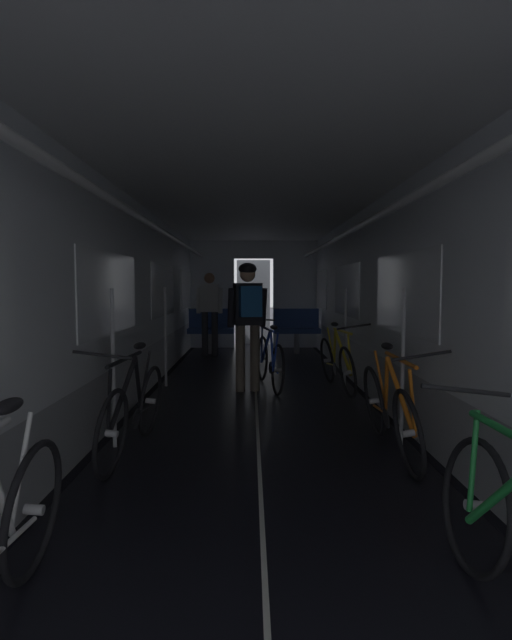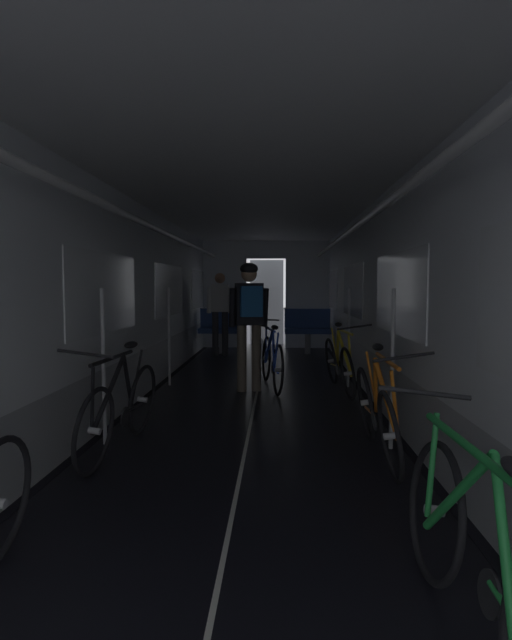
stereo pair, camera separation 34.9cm
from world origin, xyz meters
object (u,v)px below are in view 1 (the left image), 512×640
object	(u,v)px
bench_seat_far_right	(296,326)
bicycle_orange	(390,409)
person_standing_near_bench	(210,308)
bicycle_yellow	(337,362)
bicycle_blue_in_aisle	(269,360)
bicycle_black	(133,409)
person_cyclist_aisle	(248,312)
bench_seat_far_left	(211,327)

from	to	relation	value
bench_seat_far_right	bicycle_orange	size ratio (longest dim) A/B	0.58
bench_seat_far_right	person_standing_near_bench	distance (m)	1.88
bicycle_yellow	person_standing_near_bench	distance (m)	3.88
bicycle_yellow	bicycle_blue_in_aisle	bearing A→B (deg)	168.46
bicycle_blue_in_aisle	bicycle_black	bearing A→B (deg)	-115.01
bicycle_orange	person_standing_near_bench	world-z (taller)	person_standing_near_bench
bicycle_black	bicycle_yellow	xyz separation A→B (m)	(2.17, 2.50, -0.00)
bicycle_black	person_standing_near_bench	bearing A→B (deg)	88.41
bicycle_orange	person_cyclist_aisle	world-z (taller)	person_cyclist_aisle
bench_seat_far_left	bicycle_black	size ratio (longest dim) A/B	0.58
bicycle_blue_in_aisle	person_standing_near_bench	xyz separation A→B (m)	(-1.09, 3.08, 0.59)
bench_seat_far_right	bicycle_black	xyz separation A→B (m)	(-1.96, -6.15, -0.19)
bicycle_yellow	person_cyclist_aisle	xyz separation A→B (m)	(-1.21, -0.08, 0.69)
bench_seat_far_left	bicycle_orange	distance (m)	6.49
bench_seat_far_left	bicycle_orange	bearing A→B (deg)	-71.94
person_cyclist_aisle	bicycle_orange	bearing A→B (deg)	-63.63
person_cyclist_aisle	bicycle_blue_in_aisle	size ratio (longest dim) A/B	1.03
bicycle_black	person_cyclist_aisle	distance (m)	2.70
bicycle_black	person_standing_near_bench	distance (m)	5.81
bench_seat_far_right	person_cyclist_aisle	distance (m)	3.89
bicycle_orange	person_cyclist_aisle	xyz separation A→B (m)	(-1.21, 2.44, 0.69)
bicycle_black	bicycle_blue_in_aisle	distance (m)	2.97
bicycle_orange	person_standing_near_bench	xyz separation A→B (m)	(-2.01, 5.79, 0.60)
bench_seat_far_right	bicycle_yellow	distance (m)	3.66
bicycle_yellow	bicycle_blue_in_aisle	distance (m)	0.93
bicycle_blue_in_aisle	bench_seat_far_right	bearing A→B (deg)	78.52
bench_seat_far_left	bicycle_black	xyz separation A→B (m)	(-0.16, -6.15, -0.19)
bicycle_orange	person_cyclist_aisle	bearing A→B (deg)	116.37
bench_seat_far_left	person_cyclist_aisle	bearing A→B (deg)	-77.88
person_standing_near_bench	bicycle_yellow	bearing A→B (deg)	-58.44
bicycle_orange	person_cyclist_aisle	distance (m)	2.81
bicycle_black	person_cyclist_aisle	bearing A→B (deg)	68.49
bench_seat_far_left	bicycle_blue_in_aisle	distance (m)	3.63
bench_seat_far_right	bicycle_blue_in_aisle	world-z (taller)	bench_seat_far_right
bicycle_orange	bench_seat_far_left	bearing A→B (deg)	108.06
bicycle_orange	bicycle_black	bearing A→B (deg)	179.56
bench_seat_far_right	person_cyclist_aisle	world-z (taller)	person_cyclist_aisle
bench_seat_far_right	person_cyclist_aisle	xyz separation A→B (m)	(-1.00, -3.72, 0.50)
bench_seat_far_right	person_cyclist_aisle	bearing A→B (deg)	-105.05
bicycle_orange	bicycle_yellow	size ratio (longest dim) A/B	1.00
bicycle_yellow	bench_seat_far_left	bearing A→B (deg)	118.88
bench_seat_far_left	bicycle_yellow	distance (m)	4.17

